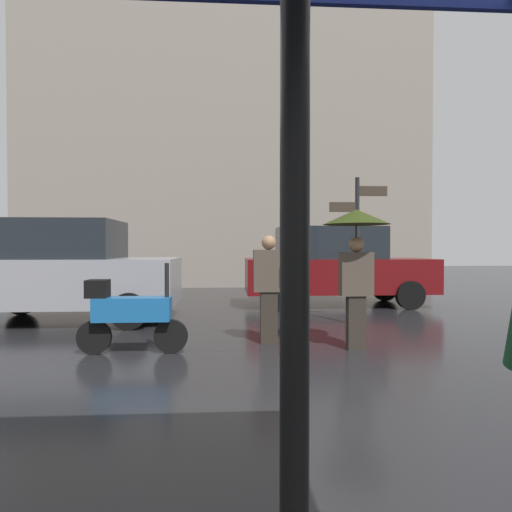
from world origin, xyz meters
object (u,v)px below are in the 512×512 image
at_px(parked_scooter, 129,313).
at_px(street_signpost, 357,235).
at_px(pedestrian_with_umbrella, 356,241).
at_px(pedestrian_with_bag, 270,282).
at_px(parked_car_left, 335,266).
at_px(parked_car_right, 67,270).

distance_m(parked_scooter, street_signpost, 4.37).
height_order(pedestrian_with_umbrella, pedestrian_with_bag, pedestrian_with_umbrella).
relative_size(parked_scooter, parked_car_left, 0.33).
height_order(parked_scooter, parked_car_left, parked_car_left).
bearing_deg(street_signpost, parked_car_left, 84.53).
relative_size(parked_car_left, street_signpost, 1.67).
height_order(pedestrian_with_bag, street_signpost, street_signpost).
height_order(pedestrian_with_umbrella, parked_car_left, pedestrian_with_umbrella).
distance_m(pedestrian_with_umbrella, parked_car_right, 5.65).
bearing_deg(parked_car_right, parked_scooter, -40.11).
height_order(parked_car_left, parked_car_right, parked_car_right).
bearing_deg(parked_scooter, pedestrian_with_umbrella, -9.76).
xyz_separation_m(pedestrian_with_umbrella, street_signpost, (0.59, 1.90, 0.13)).
bearing_deg(parked_car_left, parked_scooter, -147.31).
distance_m(pedestrian_with_umbrella, parked_car_left, 4.74).
bearing_deg(pedestrian_with_bag, street_signpost, 15.71).
bearing_deg(parked_car_right, pedestrian_with_umbrella, -11.93).
xyz_separation_m(parked_scooter, parked_car_right, (-1.80, 2.70, 0.44)).
distance_m(pedestrian_with_bag, street_signpost, 2.39).
bearing_deg(parked_scooter, pedestrian_with_bag, 4.42).
bearing_deg(pedestrian_with_bag, pedestrian_with_umbrella, -45.23).
xyz_separation_m(pedestrian_with_bag, street_signpost, (1.77, 1.42, 0.75)).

